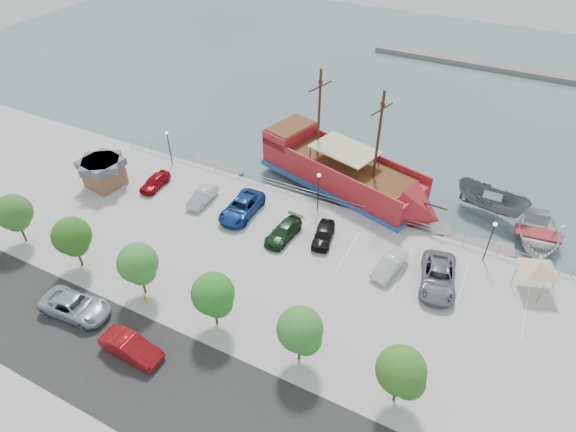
% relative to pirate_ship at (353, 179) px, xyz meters
% --- Properties ---
extents(ground, '(160.00, 160.00, 0.00)m').
position_rel_pirate_ship_xyz_m(ground, '(-1.77, -11.43, -2.22)').
color(ground, '#475D60').
extents(street, '(100.00, 8.00, 0.04)m').
position_rel_pirate_ship_xyz_m(street, '(-1.77, -27.43, -1.21)').
color(street, black).
rests_on(street, land_slab).
extents(sidewalk, '(100.00, 4.00, 0.05)m').
position_rel_pirate_ship_xyz_m(sidewalk, '(-1.77, -21.43, -1.21)').
color(sidewalk, '#9B9B9B').
rests_on(sidewalk, land_slab).
extents(seawall_railing, '(50.00, 0.06, 1.00)m').
position_rel_pirate_ship_xyz_m(seawall_railing, '(-1.77, -3.63, -0.70)').
color(seawall_railing, gray).
rests_on(seawall_railing, land_slab).
extents(far_shore, '(40.00, 3.00, 0.80)m').
position_rel_pirate_ship_xyz_m(far_shore, '(8.23, 43.57, -1.82)').
color(far_shore, slate).
rests_on(far_shore, ground).
extents(pirate_ship, '(21.45, 11.02, 13.28)m').
position_rel_pirate_ship_xyz_m(pirate_ship, '(0.00, 0.00, 0.00)').
color(pirate_ship, '#A41B24').
rests_on(pirate_ship, ground).
extents(patrol_boat, '(7.73, 4.43, 2.82)m').
position_rel_pirate_ship_xyz_m(patrol_boat, '(13.49, 3.47, -0.81)').
color(patrol_boat, slate).
rests_on(patrol_boat, ground).
extents(speedboat, '(6.49, 8.45, 1.62)m').
position_rel_pirate_ship_xyz_m(speedboat, '(18.23, 0.94, -1.41)').
color(speedboat, silver).
rests_on(speedboat, ground).
extents(dock_west, '(7.43, 3.11, 0.41)m').
position_rel_pirate_ship_xyz_m(dock_west, '(-16.04, -2.23, -2.02)').
color(dock_west, slate).
rests_on(dock_west, ground).
extents(dock_mid, '(7.77, 4.26, 0.43)m').
position_rel_pirate_ship_xyz_m(dock_mid, '(7.24, -2.23, -2.01)').
color(dock_mid, slate).
rests_on(dock_mid, ground).
extents(dock_east, '(6.65, 3.25, 0.37)m').
position_rel_pirate_ship_xyz_m(dock_east, '(13.57, -2.23, -2.04)').
color(dock_east, gray).
rests_on(dock_east, ground).
extents(shed, '(4.28, 4.28, 3.07)m').
position_rel_pirate_ship_xyz_m(shed, '(-23.60, -11.24, 0.41)').
color(shed, brown).
rests_on(shed, land_slab).
extents(canopy_tent, '(5.04, 5.04, 3.16)m').
position_rel_pirate_ship_xyz_m(canopy_tent, '(18.34, -6.40, 1.53)').
color(canopy_tent, slate).
rests_on(canopy_tent, land_slab).
extents(street_van, '(5.91, 3.16, 1.58)m').
position_rel_pirate_ship_xyz_m(street_van, '(-13.15, -25.52, -0.43)').
color(street_van, '#9CA7B2').
rests_on(street_van, street).
extents(street_sedan, '(4.86, 1.81, 1.59)m').
position_rel_pirate_ship_xyz_m(street_sedan, '(-6.69, -26.50, -0.43)').
color(street_sedan, maroon).
rests_on(street_sedan, street).
extents(fire_hydrant, '(0.24, 0.24, 0.68)m').
position_rel_pirate_ship_xyz_m(fire_hydrant, '(-9.04, -22.23, -0.85)').
color(fire_hydrant, '#D89D00').
rests_on(fire_hydrant, sidewalk).
extents(lamp_post_left, '(0.36, 0.36, 4.28)m').
position_rel_pirate_ship_xyz_m(lamp_post_left, '(-19.77, -4.93, 1.72)').
color(lamp_post_left, black).
rests_on(lamp_post_left, land_slab).
extents(lamp_post_mid, '(0.36, 0.36, 4.28)m').
position_rel_pirate_ship_xyz_m(lamp_post_mid, '(-1.77, -4.93, 1.72)').
color(lamp_post_mid, black).
rests_on(lamp_post_mid, land_slab).
extents(lamp_post_right, '(0.36, 0.36, 4.28)m').
position_rel_pirate_ship_xyz_m(lamp_post_right, '(14.23, -4.93, 1.72)').
color(lamp_post_right, black).
rests_on(lamp_post_right, land_slab).
extents(tree_a, '(3.30, 3.20, 5.00)m').
position_rel_pirate_ship_xyz_m(tree_a, '(-23.62, -21.51, 2.07)').
color(tree_a, '#473321').
rests_on(tree_a, sidewalk).
extents(tree_b, '(3.30, 3.20, 5.00)m').
position_rel_pirate_ship_xyz_m(tree_b, '(-16.62, -21.51, 2.07)').
color(tree_b, '#473321').
rests_on(tree_b, sidewalk).
extents(tree_c, '(3.30, 3.20, 5.00)m').
position_rel_pirate_ship_xyz_m(tree_c, '(-9.62, -21.51, 2.07)').
color(tree_c, '#473321').
rests_on(tree_c, sidewalk).
extents(tree_d, '(3.30, 3.20, 5.00)m').
position_rel_pirate_ship_xyz_m(tree_d, '(-2.62, -21.51, 2.07)').
color(tree_d, '#473321').
rests_on(tree_d, sidewalk).
extents(tree_e, '(3.30, 3.20, 5.00)m').
position_rel_pirate_ship_xyz_m(tree_e, '(4.38, -21.51, 2.07)').
color(tree_e, '#473321').
rests_on(tree_e, sidewalk).
extents(tree_f, '(3.30, 3.20, 5.00)m').
position_rel_pirate_ship_xyz_m(tree_f, '(11.38, -21.51, 2.07)').
color(tree_f, '#473321').
rests_on(tree_f, sidewalk).
extents(parked_car_a, '(1.75, 4.02, 1.35)m').
position_rel_pirate_ship_xyz_m(parked_car_a, '(-18.65, -9.20, -0.55)').
color(parked_car_a, maroon).
rests_on(parked_car_a, land_slab).
extents(parked_car_b, '(1.58, 4.15, 1.35)m').
position_rel_pirate_ship_xyz_m(parked_car_b, '(-12.65, -9.10, -0.55)').
color(parked_car_b, silver).
rests_on(parked_car_b, land_slab).
extents(parked_car_c, '(2.85, 5.89, 1.62)m').
position_rel_pirate_ship_xyz_m(parked_car_c, '(-8.09, -8.97, -0.42)').
color(parked_car_c, navy).
rests_on(parked_car_c, land_slab).
extents(parked_car_d, '(2.29, 4.77, 1.34)m').
position_rel_pirate_ship_xyz_m(parked_car_d, '(-2.84, -10.22, -0.55)').
color(parked_car_d, '#17321A').
rests_on(parked_car_d, land_slab).
extents(parked_car_e, '(2.42, 4.33, 1.39)m').
position_rel_pirate_ship_xyz_m(parked_car_e, '(0.60, -8.91, -0.53)').
color(parked_car_e, black).
rests_on(parked_car_e, land_slab).
extents(parked_car_f, '(2.25, 4.40, 1.38)m').
position_rel_pirate_ship_xyz_m(parked_car_f, '(7.23, -9.96, -0.53)').
color(parked_car_f, silver).
rests_on(parked_car_f, land_slab).
extents(parked_car_g, '(3.90, 6.45, 1.67)m').
position_rel_pirate_ship_xyz_m(parked_car_g, '(11.26, -9.67, -0.39)').
color(parked_car_g, slate).
rests_on(parked_car_g, land_slab).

